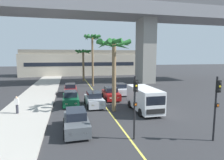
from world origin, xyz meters
name	(u,v)px	position (x,y,z in m)	size (l,w,h in m)	color
sidewalk_left	(24,114)	(-8.00, 16.00, 0.07)	(4.80, 80.00, 0.15)	#ADA89E
lane_stripe_center	(96,94)	(0.00, 24.00, 0.00)	(0.14, 56.00, 0.01)	#DBCC4C
bridge_overpass	(94,13)	(1.16, 34.08, 13.61)	(70.01, 8.00, 17.21)	gray
pier_building_backdrop	(81,63)	(0.00, 53.82, 3.56)	(33.21, 8.04, 7.24)	#BCB29E
car_queue_front	(111,94)	(1.38, 20.49, 0.72)	(1.90, 4.13, 1.56)	maroon
car_queue_second	(120,89)	(3.45, 23.27, 0.72)	(1.88, 4.12, 1.56)	#B7BABF
car_queue_third	(71,98)	(-3.66, 18.84, 0.72)	(1.84, 4.10, 1.56)	#0C4728
car_queue_fourth	(70,90)	(-3.60, 24.76, 0.72)	(1.85, 4.11, 1.56)	maroon
car_queue_fifth	(94,100)	(-1.16, 17.69, 0.72)	(1.93, 4.15, 1.56)	#B7BABF
car_queue_sixth	(76,121)	(-3.39, 11.09, 0.72)	(1.90, 4.14, 1.56)	#4C5156
delivery_van	(144,99)	(3.42, 14.57, 1.29)	(2.20, 5.27, 2.36)	white
traffic_light_median_near	(135,99)	(0.27, 8.71, 2.71)	(0.24, 0.37, 4.20)	black
traffic_light_right_far_corner	(217,100)	(5.19, 7.31, 2.71)	(0.24, 0.37, 4.20)	black
palm_tree_near_median	(93,43)	(0.53, 31.45, 7.76)	(3.14, 3.16, 9.35)	brown
palm_tree_mid_median	(83,55)	(-0.51, 39.26, 5.69)	(3.57, 3.54, 6.97)	brown
palm_tree_far_median	(114,51)	(0.50, 15.34, 5.96)	(3.49, 3.55, 7.15)	brown
pedestrian_near_crosswalk	(17,105)	(-8.58, 16.15, 1.00)	(0.34, 0.22, 1.62)	#2D2D38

